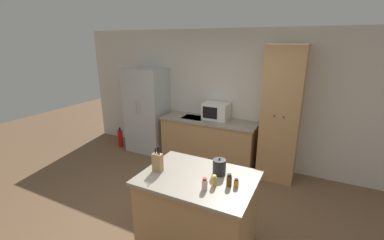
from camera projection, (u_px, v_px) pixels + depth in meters
ground_plane at (179, 229)px, 3.38m from camera, size 14.00×14.00×0.00m
wall_back at (237, 99)px, 4.98m from camera, size 7.20×0.06×2.60m
refrigerator at (147, 110)px, 5.62m from camera, size 0.84×0.65×1.83m
back_counter at (208, 141)px, 5.14m from camera, size 1.89×0.64×0.90m
pantry_cabinet at (281, 115)px, 4.38m from camera, size 0.61×0.58×2.33m
kitchen_island at (198, 211)px, 3.00m from camera, size 1.27×0.93×0.92m
microwave at (216, 111)px, 5.00m from camera, size 0.49×0.36×0.32m
knife_block at (158, 162)px, 2.95m from camera, size 0.11×0.08×0.32m
spice_bottle_tall_dark at (229, 180)px, 2.66m from camera, size 0.06×0.06×0.14m
spice_bottle_short_red at (236, 183)px, 2.66m from camera, size 0.05×0.05×0.09m
spice_bottle_amber_oil at (214, 181)px, 2.66m from camera, size 0.05×0.05×0.12m
spice_bottle_green_herb at (205, 184)px, 2.60m from camera, size 0.06×0.06×0.13m
kettle at (219, 167)px, 2.89m from camera, size 0.15×0.15×0.20m
fire_extinguisher at (120, 138)px, 5.96m from camera, size 0.11×0.11×0.47m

